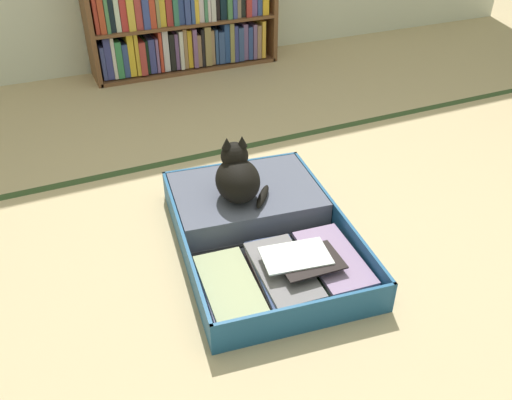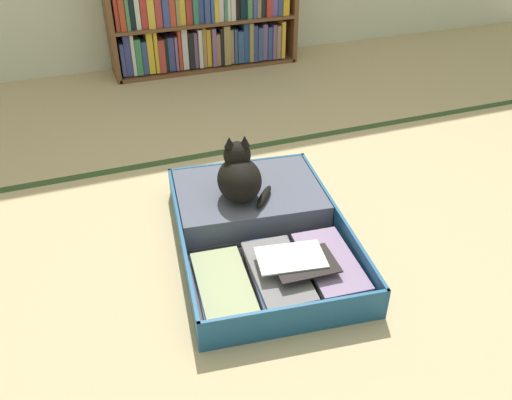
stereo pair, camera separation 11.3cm
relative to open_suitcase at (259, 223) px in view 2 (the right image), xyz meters
name	(u,v)px [view 2 (the right image)]	position (x,y,z in m)	size (l,w,h in m)	color
ground_plane	(310,272)	(0.10, -0.28, -0.05)	(10.00, 10.00, 0.00)	tan
tatami_border	(229,151)	(0.10, 0.71, -0.05)	(4.80, 0.05, 0.00)	#344C26
open_suitcase	(259,223)	(0.00, 0.00, 0.00)	(0.73, 1.00, 0.13)	#1C517E
black_cat	(239,176)	(-0.04, 0.11, 0.17)	(0.25, 0.25, 0.25)	black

